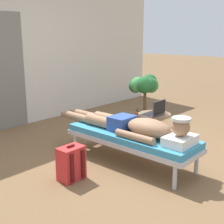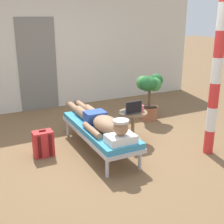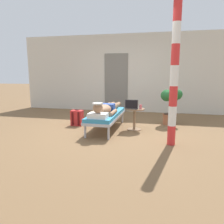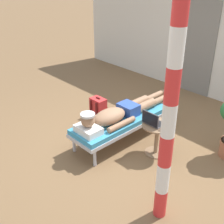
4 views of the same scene
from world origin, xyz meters
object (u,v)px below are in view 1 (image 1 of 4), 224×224
Objects in this scene: side_table at (154,125)px; potted_plant at (145,92)px; backpack at (71,163)px; person_reclining at (134,126)px; laptop at (155,111)px; lounge_chair at (131,138)px; drink_glass at (163,109)px.

potted_plant reaches higher than side_table.
potted_plant is (2.37, 0.67, 0.44)m from backpack.
person_reclining is 2.29× the size of potted_plant.
side_table is 0.55× the size of potted_plant.
laptop reaches higher than backpack.
backpack is 2.50m from potted_plant.
side_table is at bearing 8.30° from lounge_chair.
potted_plant is (0.85, 0.80, 0.28)m from side_table.
drink_glass is 0.26× the size of backpack.
person_reclining is at bearing -148.40° from potted_plant.
laptop is 1.52m from backpack.
lounge_chair is 0.18m from person_reclining.
drink_glass is at bearing 2.15° from laptop.
potted_plant is (1.52, 0.94, 0.12)m from person_reclining.
side_table is 4.83× the size of drink_glass.
side_table is at bearing -136.77° from potted_plant.
side_table is at bearing 163.87° from drink_glass.
laptop is (-0.06, -0.05, 0.23)m from side_table.
person_reclining is 0.71m from side_table.
backpack is at bearing -164.14° from potted_plant.
lounge_chair is 0.89m from backpack.
person_reclining is (0.00, -0.04, 0.17)m from lounge_chair.
backpack is (-1.46, 0.17, -0.39)m from laptop.
lounge_chair is 0.86m from drink_glass.
laptop is 1.24m from potted_plant.
drink_glass is at bearing 3.82° from lounge_chair.
laptop reaches higher than side_table.
side_table is (0.67, 0.14, -0.16)m from person_reclining.
potted_plant reaches higher than lounge_chair.
laptop is 0.33× the size of potted_plant.
side_table is 0.27m from drink_glass.
potted_plant is at bearing 43.06° from laptop.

